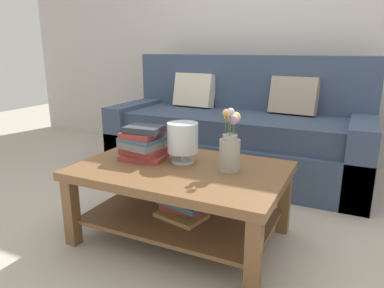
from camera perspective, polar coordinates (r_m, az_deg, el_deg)
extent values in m
plane|color=#ADA393|center=(2.54, 2.82, -11.12)|extent=(10.00, 10.00, 0.00)
cube|color=#BCB7B2|center=(3.86, 13.19, 18.19)|extent=(6.40, 0.12, 2.70)
cube|color=#384760|center=(3.26, 6.88, -1.77)|extent=(2.26, 0.90, 0.36)
cube|color=#324057|center=(3.16, 6.87, 2.95)|extent=(2.02, 0.74, 0.20)
cube|color=#384760|center=(3.47, 9.06, 8.17)|extent=(2.26, 0.20, 0.70)
cube|color=#384760|center=(3.67, -8.42, 2.06)|extent=(0.20, 0.90, 0.60)
cube|color=#384760|center=(3.07, 25.43, -1.90)|extent=(0.20, 0.90, 0.60)
cube|color=beige|center=(3.52, 0.38, 8.62)|extent=(0.41, 0.21, 0.34)
cube|color=gray|center=(3.24, 16.06, 7.44)|extent=(0.42, 0.22, 0.34)
cube|color=brown|center=(2.08, -1.79, -4.31)|extent=(1.20, 0.79, 0.05)
cube|color=brown|center=(2.21, -18.81, -10.27)|extent=(0.07, 0.07, 0.41)
cube|color=brown|center=(1.71, 9.86, -17.62)|extent=(0.07, 0.07, 0.41)
cube|color=brown|center=(2.69, -8.77, -4.98)|extent=(0.07, 0.07, 0.41)
cube|color=brown|center=(2.30, 14.61, -8.95)|extent=(0.07, 0.07, 0.41)
cube|color=brown|center=(2.19, -1.73, -11.50)|extent=(1.08, 0.67, 0.02)
cube|color=tan|center=(2.15, -1.74, -11.38)|extent=(0.32, 0.26, 0.02)
cube|color=#993833|center=(2.20, -0.82, -9.85)|extent=(0.28, 0.20, 0.04)
cube|color=#3D6075|center=(2.16, -1.17, -9.26)|extent=(0.32, 0.26, 0.03)
cube|color=#993833|center=(2.22, -7.75, -2.11)|extent=(0.29, 0.22, 0.03)
cube|color=#993833|center=(2.24, -7.70, -1.00)|extent=(0.27, 0.24, 0.04)
cube|color=slate|center=(2.20, -8.20, -0.16)|extent=(0.26, 0.22, 0.04)
cube|color=#3D6075|center=(2.21, -7.99, 0.78)|extent=(0.26, 0.24, 0.02)
cube|color=#993833|center=(2.21, -8.04, 1.56)|extent=(0.21, 0.22, 0.03)
cube|color=#2D333D|center=(2.19, -7.71, 2.36)|extent=(0.23, 0.18, 0.04)
cylinder|color=silver|center=(2.15, -1.48, -2.69)|extent=(0.14, 0.14, 0.02)
cylinder|color=silver|center=(2.14, -1.49, -1.89)|extent=(0.04, 0.04, 0.05)
cylinder|color=silver|center=(2.11, -1.51, 1.05)|extent=(0.19, 0.19, 0.18)
sphere|color=#51704C|center=(2.13, -2.17, 0.17)|extent=(0.05, 0.05, 0.05)
sphere|color=#993833|center=(2.12, -0.66, 0.19)|extent=(0.05, 0.05, 0.05)
cylinder|color=#9E998E|center=(1.99, 6.06, -1.81)|extent=(0.12, 0.12, 0.18)
cylinder|color=#9E998E|center=(1.96, 6.14, 1.14)|extent=(0.08, 0.08, 0.03)
cylinder|color=#426638|center=(1.95, 6.66, 2.49)|extent=(0.01, 0.01, 0.07)
sphere|color=#B28CB7|center=(1.94, 6.70, 3.93)|extent=(0.06, 0.06, 0.06)
cylinder|color=#426638|center=(1.97, 6.92, 2.76)|extent=(0.01, 0.01, 0.07)
sphere|color=gold|center=(1.96, 6.97, 4.30)|extent=(0.06, 0.06, 0.06)
cylinder|color=#426638|center=(1.97, 5.87, 2.88)|extent=(0.01, 0.01, 0.08)
sphere|color=gold|center=(1.96, 5.92, 4.47)|extent=(0.05, 0.05, 0.05)
cylinder|color=#426638|center=(1.94, 5.45, 3.13)|extent=(0.01, 0.01, 0.11)
sphere|color=gold|center=(1.93, 5.50, 5.03)|extent=(0.04, 0.04, 0.04)
cylinder|color=#426638|center=(1.90, 6.15, 3.04)|extent=(0.01, 0.01, 0.12)
sphere|color=silver|center=(1.89, 6.21, 5.19)|extent=(0.04, 0.04, 0.04)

